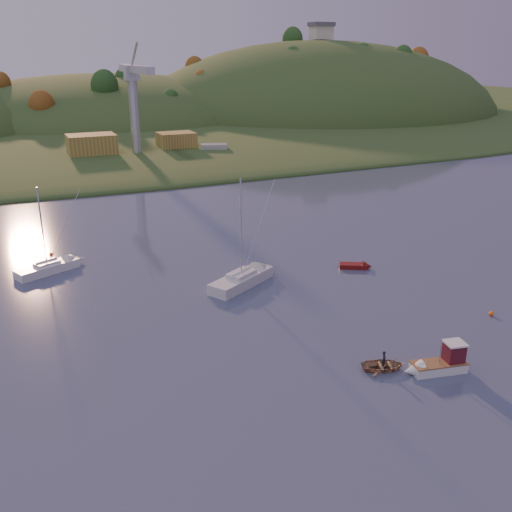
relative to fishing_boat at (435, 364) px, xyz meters
name	(u,v)px	position (x,y,z in m)	size (l,w,h in m)	color
far_shore	(71,118)	(-3.31, 214.50, -0.77)	(620.00, 220.00, 1.50)	#27471C
shore_slope	(98,140)	(-3.31, 149.50, -0.77)	(640.00, 150.00, 7.00)	#27471C
hill_center	(105,122)	(6.69, 194.50, -0.77)	(140.00, 120.00, 36.00)	#27471C
hill_right	(318,116)	(91.69, 179.50, -0.77)	(150.00, 130.00, 60.00)	#27471C
hilltop_house	(321,30)	(91.69, 179.50, 32.63)	(9.00, 7.00, 6.45)	beige
hillside_trees	(88,132)	(-3.31, 169.50, -0.77)	(280.00, 50.00, 32.00)	#264B1A
wharf	(148,157)	(1.69, 106.50, 0.43)	(42.00, 16.00, 2.40)	slate
shed_west	(92,145)	(-11.31, 107.50, 4.03)	(11.00, 8.00, 4.80)	olive
shed_east	(176,141)	(9.69, 108.50, 3.63)	(9.00, 7.00, 4.00)	olive
dock_crane	(134,90)	(-1.31, 102.89, 16.40)	(3.20, 28.00, 20.30)	#B7B7BC
fishing_boat	(435,364)	(0.00, 0.00, 0.00)	(5.71, 2.72, 3.50)	silver
sailboat_near	(241,279)	(-7.62, 24.22, 0.03)	(9.25, 6.92, 12.63)	silver
sailboat_far	(47,267)	(-27.83, 37.66, -0.07)	(8.01, 5.26, 10.73)	white
canoe	(383,365)	(-3.69, 2.12, -0.39)	(2.63, 3.68, 0.76)	#967353
paddler	(384,362)	(-3.69, 2.12, -0.03)	(0.54, 0.36, 1.49)	black
red_tender	(359,266)	(8.04, 23.34, -0.49)	(4.20, 3.14, 1.37)	#5C0E0D
work_vessel	(214,154)	(17.57, 102.50, 0.60)	(15.97, 9.70, 3.87)	slate
buoy_0	(491,314)	(12.76, 6.30, -0.52)	(0.50, 0.50, 0.50)	#FF5C0D
buoy_2	(51,254)	(-26.86, 43.81, -0.52)	(0.50, 0.50, 0.50)	#FF5C0D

